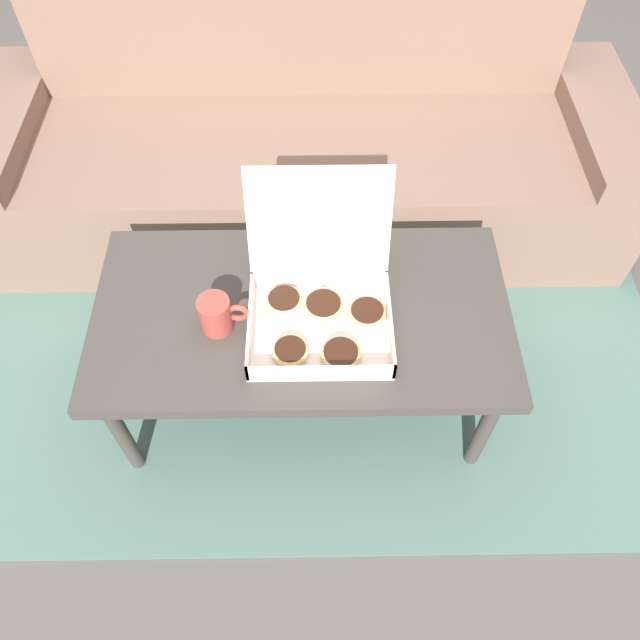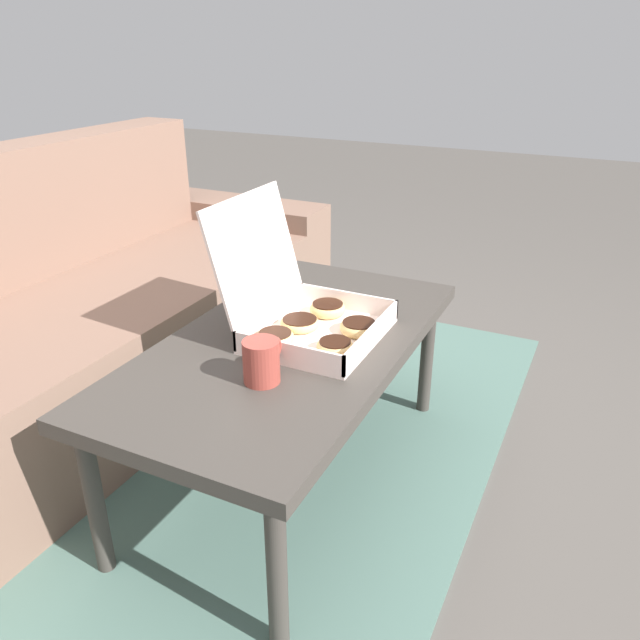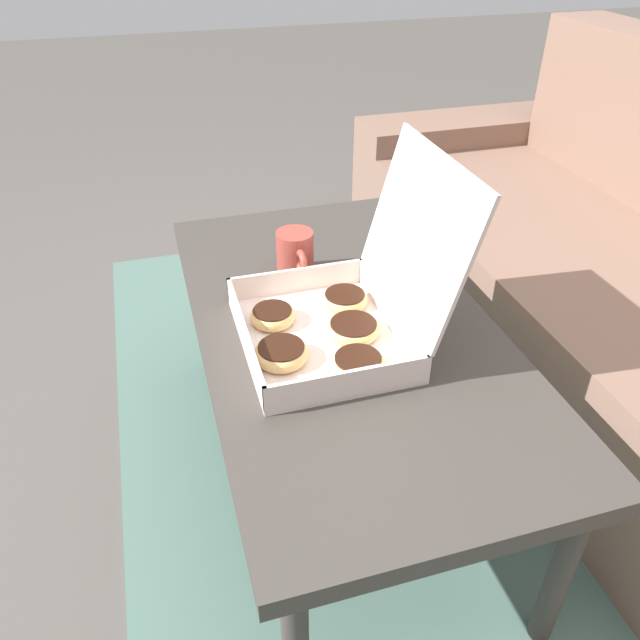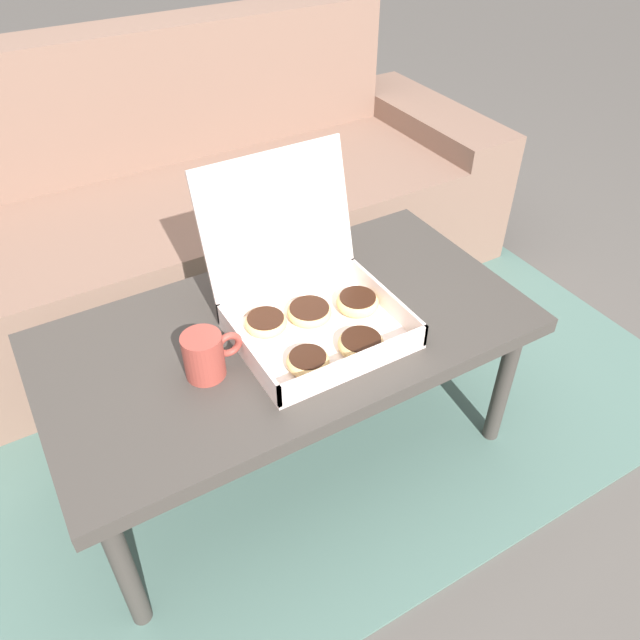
{
  "view_description": "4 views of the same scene",
  "coord_description": "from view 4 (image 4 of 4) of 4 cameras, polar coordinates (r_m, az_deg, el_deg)",
  "views": [
    {
      "loc": [
        0.04,
        -1.09,
        1.85
      ],
      "look_at": [
        0.05,
        -0.15,
        0.51
      ],
      "focal_mm": 35.0,
      "sensor_mm": 36.0,
      "label": 1
    },
    {
      "loc": [
        -1.33,
        -0.81,
        1.22
      ],
      "look_at": [
        0.05,
        -0.15,
        0.51
      ],
      "focal_mm": 35.0,
      "sensor_mm": 36.0,
      "label": 2
    },
    {
      "loc": [
        1.03,
        -0.43,
        1.23
      ],
      "look_at": [
        0.05,
        -0.15,
        0.51
      ],
      "focal_mm": 35.0,
      "sensor_mm": 36.0,
      "label": 3
    },
    {
      "loc": [
        -0.5,
        -1.09,
        1.43
      ],
      "look_at": [
        0.05,
        -0.15,
        0.51
      ],
      "focal_mm": 35.0,
      "sensor_mm": 36.0,
      "label": 4
    }
  ],
  "objects": [
    {
      "name": "pastry_box",
      "position": [
        1.45,
        -0.64,
        1.3
      ],
      "size": [
        0.38,
        0.4,
        0.37
      ],
      "color": "silver",
      "rests_on": "coffee_table"
    },
    {
      "name": "coffee_mug",
      "position": [
        1.35,
        -10.44,
        -3.17
      ],
      "size": [
        0.13,
        0.09,
        0.11
      ],
      "color": "#993D33",
      "rests_on": "coffee_table"
    },
    {
      "name": "coffee_table",
      "position": [
        1.51,
        -2.96,
        -1.91
      ],
      "size": [
        1.16,
        0.61,
        0.46
      ],
      "color": "#3D3833",
      "rests_on": "ground_plane"
    },
    {
      "name": "couch",
      "position": [
        2.26,
        -13.52,
        8.67
      ],
      "size": [
        2.37,
        0.8,
        0.88
      ],
      "color": "#7A5B4C",
      "rests_on": "ground_plane"
    },
    {
      "name": "ground_plane",
      "position": [
        1.86,
        -3.66,
        -10.19
      ],
      "size": [
        12.0,
        12.0,
        0.0
      ],
      "primitive_type": "plane",
      "color": "#514C47"
    },
    {
      "name": "area_rug",
      "position": [
        2.05,
        -7.56,
        -4.48
      ],
      "size": [
        2.49,
        1.83,
        0.01
      ],
      "primitive_type": "cube",
      "color": "#4C6B60",
      "rests_on": "ground_plane"
    }
  ]
}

